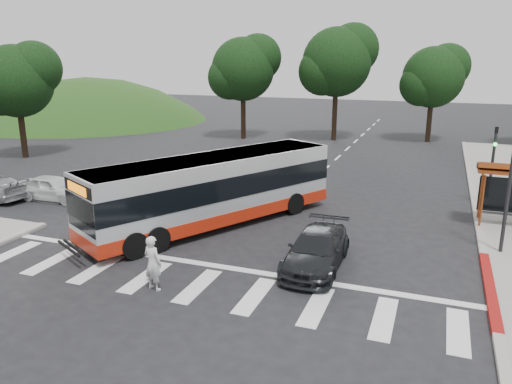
% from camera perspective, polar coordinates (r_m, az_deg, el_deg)
% --- Properties ---
extents(ground, '(140.00, 140.00, 0.00)m').
position_cam_1_polar(ground, '(21.04, -0.47, -5.11)').
color(ground, black).
rests_on(ground, ground).
extents(curb_east, '(0.30, 40.00, 0.15)m').
position_cam_1_polar(curb_east, '(27.47, 23.74, -1.36)').
color(curb_east, '#9E9991').
rests_on(curb_east, ground).
extents(curb_east_red, '(0.32, 6.00, 0.15)m').
position_cam_1_polar(curb_east_red, '(18.06, 25.16, -9.95)').
color(curb_east_red, maroon).
rests_on(curb_east_red, ground).
extents(hillside_nw, '(44.00, 44.00, 10.00)m').
position_cam_1_polar(hillside_nw, '(62.63, -18.49, 7.77)').
color(hillside_nw, '#1A4616').
rests_on(hillside_nw, ground).
extents(crosswalk_ladder, '(18.00, 2.60, 0.01)m').
position_cam_1_polar(crosswalk_ladder, '(16.83, -6.66, -10.62)').
color(crosswalk_ladder, silver).
rests_on(crosswalk_ladder, ground).
extents(traffic_signal_ne_short, '(0.18, 0.37, 4.00)m').
position_cam_1_polar(traffic_signal_ne_short, '(27.46, 25.47, 3.61)').
color(traffic_signal_ne_short, black).
rests_on(traffic_signal_ne_short, ground).
extents(tree_north_a, '(6.60, 6.15, 10.17)m').
position_cam_1_polar(tree_north_a, '(45.39, 9.34, 14.56)').
color(tree_north_a, black).
rests_on(tree_north_a, ground).
extents(tree_north_b, '(5.72, 5.33, 8.43)m').
position_cam_1_polar(tree_north_b, '(46.52, 19.69, 12.35)').
color(tree_north_b, black).
rests_on(tree_north_b, ground).
extents(tree_north_c, '(6.16, 5.74, 9.30)m').
position_cam_1_polar(tree_north_c, '(45.76, -1.38, 13.97)').
color(tree_north_c, black).
rests_on(tree_north_c, ground).
extents(tree_west_a, '(5.72, 5.33, 8.43)m').
position_cam_1_polar(tree_west_a, '(40.66, -25.58, 11.47)').
color(tree_west_a, black).
rests_on(tree_west_a, ground).
extents(transit_bus, '(8.06, 11.77, 3.10)m').
position_cam_1_polar(transit_bus, '(22.11, -4.88, 0.07)').
color(transit_bus, silver).
rests_on(transit_bus, ground).
extents(pedestrian, '(0.75, 0.58, 1.84)m').
position_cam_1_polar(pedestrian, '(16.48, -11.72, -7.95)').
color(pedestrian, silver).
rests_on(pedestrian, ground).
extents(dark_sedan, '(1.92, 4.59, 1.32)m').
position_cam_1_polar(dark_sedan, '(18.00, 6.93, -6.57)').
color(dark_sedan, black).
rests_on(dark_sedan, ground).
extents(west_car_white, '(3.92, 1.66, 1.32)m').
position_cam_1_polar(west_car_white, '(28.16, -22.16, 0.43)').
color(west_car_white, silver).
rests_on(west_car_white, ground).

